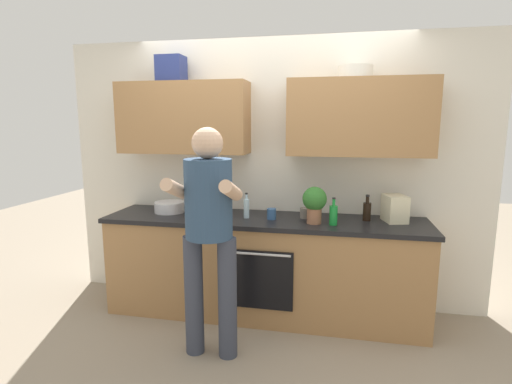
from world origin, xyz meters
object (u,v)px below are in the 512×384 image
bottle_water (246,208)px  cup_stoneware (305,213)px  potted_herb (315,202)px  bottle_soda (333,215)px  bottle_soy (367,211)px  mixing_bowl (169,207)px  bottle_oil (220,210)px  bottle_syrup (189,201)px  grocery_bag_rice (395,209)px  cup_tea (272,214)px  person_standing (209,225)px  bottle_vinegar (226,203)px

bottle_water → cup_stoneware: size_ratio=2.44×
cup_stoneware → potted_herb: bearing=-61.9°
bottle_soda → bottle_soy: size_ratio=1.01×
bottle_water → potted_herb: 0.61m
mixing_bowl → bottle_oil: bearing=-20.0°
bottle_soy → potted_herb: potted_herb is taller
bottle_syrup → bottle_water: bearing=4.2°
cup_stoneware → bottle_syrup: bearing=-172.7°
bottle_water → potted_herb: potted_herb is taller
bottle_soda → grocery_bag_rice: 0.56m
mixing_bowl → grocery_bag_rice: (2.03, 0.04, 0.06)m
bottle_oil → bottle_water: bottle_water is taller
bottle_water → cup_tea: bearing=-0.4°
potted_herb → grocery_bag_rice: 0.70m
bottle_syrup → cup_stoneware: bottle_syrup is taller
person_standing → bottle_vinegar: person_standing is taller
bottle_soy → potted_herb: (-0.44, -0.18, 0.10)m
bottle_oil → bottle_vinegar: size_ratio=0.84×
person_standing → potted_herb: (0.71, 0.63, 0.07)m
bottle_soy → bottle_vinegar: bearing=178.1°
bottle_soy → bottle_soda: bearing=-143.7°
person_standing → bottle_soy: person_standing is taller
potted_herb → bottle_vinegar: bearing=164.7°
cup_stoneware → mixing_bowl: bearing=-179.4°
mixing_bowl → bottle_water: bearing=-6.0°
bottle_vinegar → mixing_bowl: size_ratio=0.90×
bottle_soy → bottle_water: 1.04m
cup_tea → bottle_syrup: bearing=-177.2°
bottle_soda → bottle_water: bottle_soda is taller
cup_stoneware → potted_herb: (0.09, -0.17, 0.14)m
bottle_oil → cup_tea: bottle_oil is taller
bottle_syrup → mixing_bowl: (-0.24, 0.12, -0.09)m
cup_stoneware → mixing_bowl: mixing_bowl is taller
cup_tea → grocery_bag_rice: (1.04, 0.13, 0.07)m
bottle_oil → bottle_soy: size_ratio=0.93×
bottle_soda → bottle_water: 0.76m
cup_tea → bottle_soy: bearing=8.0°
bottle_syrup → bottle_water: 0.53m
bottle_water → potted_herb: bearing=-6.9°
bottle_soda → person_standing: bearing=-145.3°
bottle_soda → mixing_bowl: 1.53m
bottle_soda → cup_stoneware: 0.31m
bottle_soy → mixing_bowl: bottle_soy is taller
bottle_water → grocery_bag_rice: (1.26, 0.12, 0.02)m
bottle_soda → cup_stoneware: size_ratio=2.48×
bottle_water → mixing_bowl: 0.77m
bottle_oil → mixing_bowl: (-0.56, 0.20, -0.04)m
bottle_syrup → bottle_soda: size_ratio=1.41×
bottle_vinegar → cup_tea: bottle_vinegar is taller
bottle_syrup → bottle_vinegar: size_ratio=1.29×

